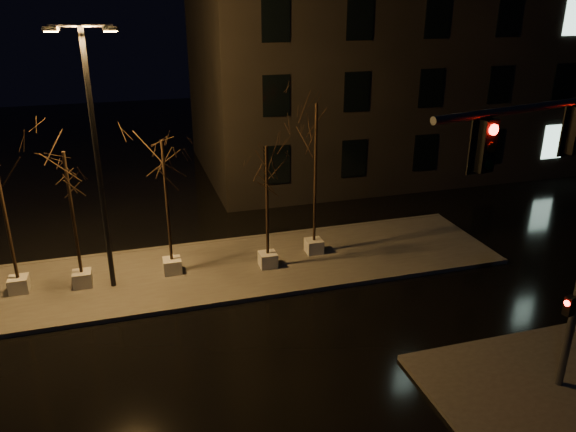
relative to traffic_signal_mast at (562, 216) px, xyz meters
name	(u,v)px	position (x,y,z in m)	size (l,w,h in m)	color
ground	(255,363)	(-6.32, 3.66, -5.22)	(90.00, 90.00, 0.00)	black
median	(218,269)	(-6.32, 9.66, -5.15)	(22.00, 5.00, 0.15)	#45423E
sidewalk_corner	(560,389)	(1.18, 0.16, -5.15)	(7.00, 5.00, 0.15)	#45423E
building	(412,37)	(7.68, 21.66, 2.28)	(25.00, 12.00, 15.00)	black
tree_1	(68,183)	(-11.18, 9.64, -1.23)	(1.80, 1.80, 5.06)	beige
tree_2	(164,171)	(-8.01, 9.77, -1.13)	(1.80, 1.80, 5.19)	beige
tree_3	(267,174)	(-4.46, 9.25, -1.40)	(1.80, 1.80, 4.84)	beige
tree_4	(316,139)	(-2.37, 9.92, -0.41)	(1.80, 1.80, 6.15)	beige
traffic_signal_mast	(562,216)	(0.00, 0.00, 0.00)	(6.20, 1.42, 7.72)	#505357
streetlight_main	(96,146)	(-10.15, 9.34, 0.04)	(2.20, 0.75, 8.86)	black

